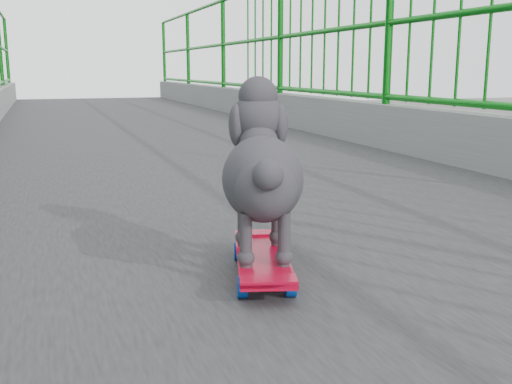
{
  "coord_description": "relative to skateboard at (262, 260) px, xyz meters",
  "views": [
    {
      "loc": [
        -0.87,
        0.32,
        7.54
      ],
      "look_at": [
        -0.35,
        1.79,
        7.22
      ],
      "focal_mm": 42.0,
      "sensor_mm": 36.0,
      "label": 1
    }
  ],
  "objects": [
    {
      "name": "skateboard",
      "position": [
        0.0,
        0.0,
        0.0
      ],
      "size": [
        0.25,
        0.48,
        0.06
      ],
      "rotation": [
        0.0,
        0.0,
        -0.28
      ],
      "color": "red",
      "rests_on": "footbridge"
    },
    {
      "name": "poodle",
      "position": [
        0.01,
        0.03,
        0.24
      ],
      "size": [
        0.29,
        0.49,
        0.42
      ],
      "rotation": [
        0.0,
        0.0,
        -0.28
      ],
      "color": "#2E2B30",
      "rests_on": "skateboard"
    }
  ]
}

